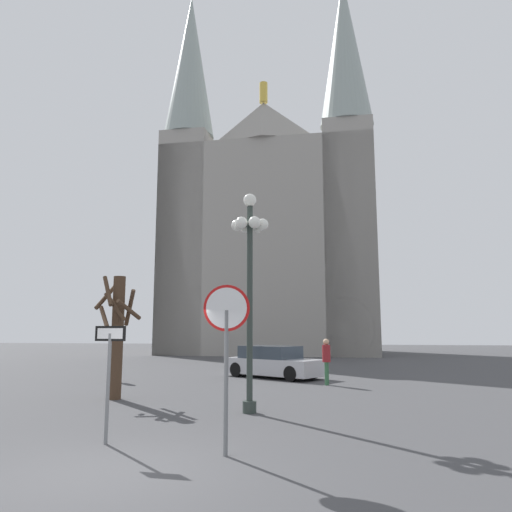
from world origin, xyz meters
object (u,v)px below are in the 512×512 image
parked_car_near_silver (273,363)px  cathedral (271,230)px  street_lamp (250,263)px  stop_sign (226,333)px  one_way_arrow_sign (109,366)px  pedestrian_walking (115,356)px  pedestrian_standing (326,357)px  bare_tree (117,331)px

parked_car_near_silver → cathedral: bearing=97.1°
street_lamp → stop_sign: bearing=-86.1°
parked_car_near_silver → one_way_arrow_sign: bearing=-97.5°
one_way_arrow_sign → street_lamp: size_ratio=0.38×
stop_sign → pedestrian_walking: 13.00m
parked_car_near_silver → pedestrian_walking: size_ratio=2.81×
stop_sign → one_way_arrow_sign: bearing=168.4°
pedestrian_walking → pedestrian_standing: 8.74m
street_lamp → bare_tree: (-4.54, 1.74, -1.82)m
bare_tree → parked_car_near_silver: (4.08, 7.35, -1.44)m
bare_tree → cathedral: bearing=87.0°
pedestrian_walking → one_way_arrow_sign: bearing=-65.7°
stop_sign → pedestrian_standing: size_ratio=1.67×
parked_car_near_silver → pedestrian_walking: pedestrian_walking is taller
one_way_arrow_sign → pedestrian_standing: (4.08, 10.31, -0.37)m
pedestrian_standing → cathedral: bearing=102.1°
bare_tree → pedestrian_standing: 8.14m
parked_car_near_silver → pedestrian_standing: size_ratio=2.71×
one_way_arrow_sign → parked_car_near_silver: bearing=82.5°
cathedral → parked_car_near_silver: (2.59, -20.80, -10.35)m
one_way_arrow_sign → pedestrian_walking: (-4.66, 10.34, -0.41)m
one_way_arrow_sign → parked_car_near_silver: 12.97m
one_way_arrow_sign → pedestrian_standing: size_ratio=1.26×
cathedral → one_way_arrow_sign: 34.98m
pedestrian_walking → cathedral: bearing=80.9°
one_way_arrow_sign → parked_car_near_silver: (1.68, 12.84, -0.78)m
one_way_arrow_sign → pedestrian_walking: 11.35m
cathedral → bare_tree: 29.57m
street_lamp → bare_tree: size_ratio=1.52×
cathedral → parked_car_near_silver: 23.38m
stop_sign → pedestrian_standing: bearing=81.3°
pedestrian_walking → parked_car_near_silver: bearing=21.5°
parked_car_near_silver → pedestrian_walking: bearing=-158.5°
stop_sign → parked_car_near_silver: (-0.75, 13.33, -1.43)m
street_lamp → pedestrian_standing: size_ratio=3.32×
parked_car_near_silver → pedestrian_walking: (-6.34, -2.49, 0.38)m
parked_car_near_silver → bare_tree: bearing=-119.0°
street_lamp → pedestrian_walking: street_lamp is taller
cathedral → pedestrian_walking: (-3.75, -23.29, -9.98)m
cathedral → pedestrian_walking: cathedral is taller
one_way_arrow_sign → pedestrian_walking: one_way_arrow_sign is taller
stop_sign → one_way_arrow_sign: (-2.43, 0.50, -0.65)m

